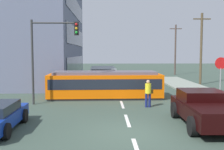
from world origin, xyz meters
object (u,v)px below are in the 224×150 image
pickup_truck_parked (205,108)px  parked_sedan_mid (61,83)px  stop_sign (221,70)px  utility_pole_mid (201,47)px  utility_pole_far (175,49)px  city_bus (103,74)px  traffic_light_mast (50,46)px  parked_sedan_furthest (72,73)px  streetcar_tram (105,84)px  parked_sedan_far (71,77)px  pedestrian_crossing (148,92)px

pickup_truck_parked → parked_sedan_mid: pickup_truck_parked is taller
stop_sign → utility_pole_mid: size_ratio=0.39×
parked_sedan_mid → utility_pole_far: bearing=48.9°
city_bus → pickup_truck_parked: bearing=-73.8°
traffic_light_mast → utility_pole_far: 26.66m
pickup_truck_parked → parked_sedan_furthest: bearing=110.6°
pickup_truck_parked → utility_pole_far: utility_pole_far is taller
streetcar_tram → parked_sedan_far: 11.10m
parked_sedan_mid → parked_sedan_furthest: 12.43m
stop_sign → utility_pole_far: (3.08, 22.89, 1.71)m
parked_sedan_mid → parked_sedan_furthest: same height
parked_sedan_far → stop_sign: size_ratio=1.57×
parked_sedan_mid → stop_sign: stop_sign is taller
parked_sedan_far → utility_pole_mid: (13.75, -2.31, 3.23)m
stop_sign → utility_pole_far: bearing=82.3°
pickup_truck_parked → utility_pole_mid: bearing=70.9°
city_bus → utility_pole_mid: utility_pole_mid is taller
parked_sedan_mid → traffic_light_mast: bearing=-86.4°
streetcar_tram → traffic_light_mast: size_ratio=1.53×
parked_sedan_mid → traffic_light_mast: (0.40, -6.26, 3.14)m
utility_pole_mid → parked_sedan_far: bearing=170.5°
parked_sedan_mid → utility_pole_mid: size_ratio=0.56×
parked_sedan_far → utility_pole_mid: utility_pole_mid is taller
stop_sign → traffic_light_mast: 10.98m
parked_sedan_furthest → traffic_light_mast: size_ratio=0.84×
streetcar_tram → parked_sedan_far: size_ratio=1.82×
pickup_truck_parked → stop_sign: 5.99m
stop_sign → traffic_light_mast: traffic_light_mast is taller
parked_sedan_furthest → utility_pole_mid: size_ratio=0.61×
utility_pole_mid → utility_pole_far: 12.31m
pedestrian_crossing → parked_sedan_far: pedestrian_crossing is taller
utility_pole_mid → pickup_truck_parked: bearing=-109.1°
parked_sedan_far → traffic_light_mast: traffic_light_mast is taller
streetcar_tram → parked_sedan_furthest: 16.98m
city_bus → parked_sedan_far: (-3.59, 1.57, -0.39)m
pickup_truck_parked → utility_pole_far: (5.97, 27.95, 3.10)m
parked_sedan_far → traffic_light_mast: 13.11m
city_bus → stop_sign: (7.64, -11.33, 1.17)m
pickup_truck_parked → traffic_light_mast: (-7.98, 5.23, 2.96)m
pickup_truck_parked → utility_pole_mid: (5.41, 15.65, 3.06)m
city_bus → pickup_truck_parked: size_ratio=1.15×
parked_sedan_far → pedestrian_crossing: bearing=-65.0°
streetcar_tram → parked_sedan_furthest: bearing=105.2°
parked_sedan_furthest → utility_pole_mid: 16.92m
parked_sedan_mid → pickup_truck_parked: bearing=-53.9°
city_bus → parked_sedan_mid: city_bus is taller
pickup_truck_parked → city_bus: bearing=106.2°
pedestrian_crossing → parked_sedan_furthest: (-7.08, 19.76, -0.32)m
streetcar_tram → utility_pole_far: utility_pole_far is taller
city_bus → utility_pole_far: (10.72, 11.57, 2.88)m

